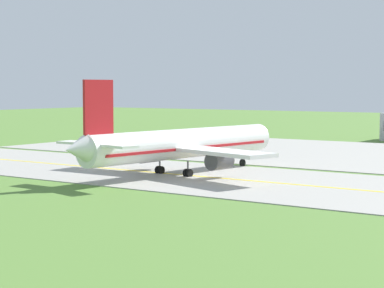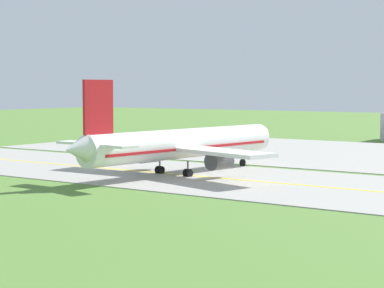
% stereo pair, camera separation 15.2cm
% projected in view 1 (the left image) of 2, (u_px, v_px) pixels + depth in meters
% --- Properties ---
extents(ground_plane, '(500.00, 500.00, 0.00)m').
position_uv_depth(ground_plane, '(207.00, 178.00, 91.87)').
color(ground_plane, '#517A33').
extents(taxiway_strip, '(240.00, 28.00, 0.10)m').
position_uv_depth(taxiway_strip, '(207.00, 177.00, 91.86)').
color(taxiway_strip, '#9E9B93').
rests_on(taxiway_strip, ground).
extents(taxiway_centreline, '(220.00, 0.60, 0.01)m').
position_uv_depth(taxiway_centreline, '(207.00, 177.00, 91.86)').
color(taxiway_centreline, yellow).
rests_on(taxiway_centreline, taxiway_strip).
extents(airplane_lead, '(32.24, 39.63, 12.70)m').
position_uv_depth(airplane_lead, '(181.00, 144.00, 94.85)').
color(airplane_lead, white).
rests_on(airplane_lead, ground).
extents(service_truck_baggage, '(3.33, 6.30, 2.60)m').
position_uv_depth(service_truck_baggage, '(185.00, 142.00, 131.53)').
color(service_truck_baggage, red).
rests_on(service_truck_baggage, ground).
extents(traffic_cone_near_edge, '(0.44, 0.44, 0.60)m').
position_uv_depth(traffic_cone_near_edge, '(158.00, 160.00, 112.10)').
color(traffic_cone_near_edge, orange).
rests_on(traffic_cone_near_edge, ground).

